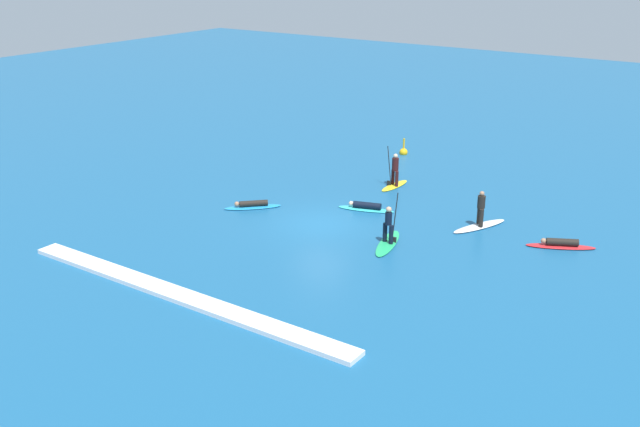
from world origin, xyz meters
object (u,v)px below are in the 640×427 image
(surfer_on_red_board, at_px, (561,244))
(surfer_on_white_board, at_px, (480,219))
(surfer_on_green_board, at_px, (388,236))
(surfer_on_teal_board, at_px, (366,207))
(marker_buoy, at_px, (404,152))
(surfer_on_yellow_board, at_px, (395,176))
(surfer_on_blue_board, at_px, (252,205))

(surfer_on_red_board, bearing_deg, surfer_on_white_board, -30.97)
(surfer_on_white_board, xyz_separation_m, surfer_on_red_board, (3.86, -0.27, -0.28))
(surfer_on_green_board, height_order, surfer_on_red_board, surfer_on_green_board)
(surfer_on_teal_board, distance_m, surfer_on_red_board, 9.45)
(surfer_on_white_board, distance_m, surfer_on_red_board, 3.88)
(surfer_on_white_board, bearing_deg, surfer_on_red_board, -71.14)
(marker_buoy, bearing_deg, surfer_on_white_board, -45.45)
(surfer_on_green_board, relative_size, surfer_on_red_board, 1.11)
(surfer_on_red_board, bearing_deg, surfer_on_yellow_board, -45.45)
(surfer_on_yellow_board, bearing_deg, surfer_on_red_board, 73.77)
(surfer_on_green_board, bearing_deg, marker_buoy, 10.05)
(surfer_on_white_board, relative_size, surfer_on_red_board, 1.08)
(surfer_on_yellow_board, distance_m, surfer_on_white_board, 6.96)
(surfer_on_blue_board, distance_m, marker_buoy, 13.05)
(surfer_on_green_board, height_order, marker_buoy, surfer_on_green_board)
(surfer_on_yellow_board, height_order, surfer_on_white_board, surfer_on_yellow_board)
(surfer_on_teal_board, distance_m, surfer_on_blue_board, 5.66)
(surfer_on_teal_board, height_order, surfer_on_blue_board, surfer_on_teal_board)
(surfer_on_white_board, xyz_separation_m, marker_buoy, (-8.89, 9.03, -0.27))
(surfer_on_green_board, height_order, surfer_on_white_board, surfer_on_green_board)
(surfer_on_blue_board, bearing_deg, surfer_on_red_board, 149.23)
(surfer_on_white_board, bearing_deg, surfer_on_teal_board, 122.76)
(marker_buoy, bearing_deg, surfer_on_teal_board, -71.62)
(surfer_on_yellow_board, xyz_separation_m, surfer_on_white_board, (6.23, -3.09, -0.18))
(marker_buoy, bearing_deg, surfer_on_green_board, -64.20)
(surfer_on_green_board, distance_m, marker_buoy, 14.69)
(surfer_on_blue_board, bearing_deg, surfer_on_white_board, 155.53)
(surfer_on_blue_board, xyz_separation_m, surfer_on_white_board, (10.39, 3.93, 0.30))
(surfer_on_red_board, bearing_deg, surfer_on_blue_board, -12.59)
(surfer_on_teal_board, xyz_separation_m, marker_buoy, (-3.32, 10.01, 0.01))
(surfer_on_yellow_board, relative_size, surfer_on_white_board, 0.77)
(surfer_on_green_board, bearing_deg, surfer_on_red_board, -74.03)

